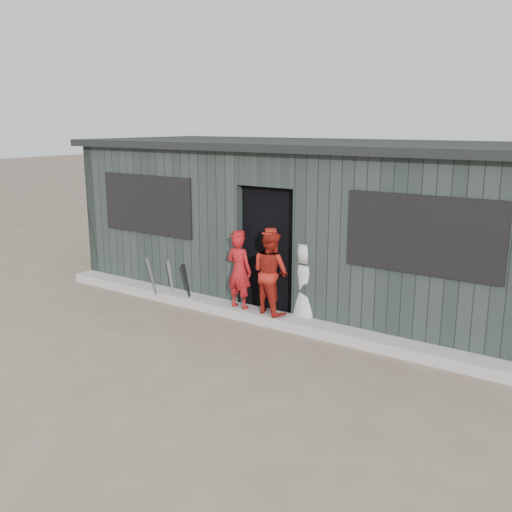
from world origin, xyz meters
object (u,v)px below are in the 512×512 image
Objects in this scene: bat_left at (171,281)px; player_red_left at (239,271)px; player_grey_back at (306,283)px; dugout at (313,221)px; player_red_right at (271,272)px; bat_mid at (152,279)px; bat_right at (187,285)px.

player_red_left is (1.36, 0.06, 0.37)m from bat_left.
dugout is at bearing -45.15° from player_grey_back.
player_red_right is 0.15× the size of dugout.
player_red_right reaches higher than bat_mid.
player_red_right is 1.00× the size of player_grey_back.
player_grey_back is at bearing -161.42° from player_red_left.
bat_left is 0.58× the size of player_red_right.
bat_mid is 0.63× the size of player_red_right.
player_red_right is at bearing -82.40° from dugout.
bat_right is 0.62× the size of player_red_left.
bat_right is at bearing -1.96° from bat_left.
bat_left is 0.09× the size of dugout.
bat_mid is 0.64m from bat_right.
player_red_left reaches higher than bat_left.
bat_right is 0.09× the size of dugout.
bat_mid is at bearing -166.25° from bat_right.
player_red_left reaches higher than bat_right.
bat_left is 0.63× the size of player_red_left.
player_grey_back is (2.34, 0.38, 0.26)m from bat_left.
dugout is (0.31, 1.71, 0.56)m from player_red_left.
dugout is at bearing -99.84° from player_red_left.
bat_mid is 0.67× the size of player_red_left.
dugout is (1.93, 1.93, 0.90)m from bat_mid.
bat_right is at bearing 4.27° from player_red_left.
bat_mid is 1.09× the size of bat_right.
dugout is at bearing -68.22° from player_red_right.
dugout reaches higher than bat_mid.
bat_mid is at bearing 21.71° from player_red_right.
bat_left is at bearing 2.73° from player_red_left.
bat_mid is 2.87m from dugout.
dugout is (1.66, 1.76, 0.92)m from bat_left.
player_red_right is at bearing 7.52° from bat_mid.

